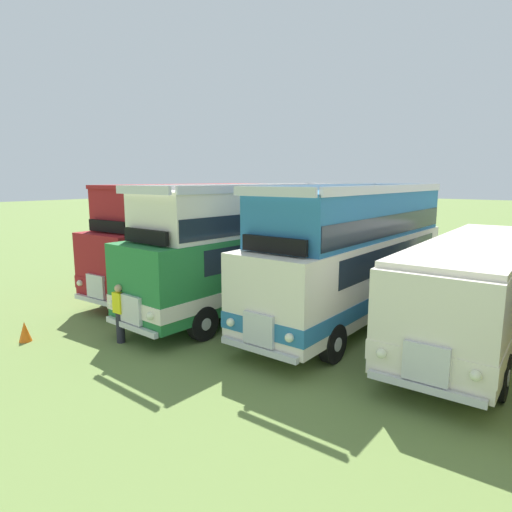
{
  "coord_description": "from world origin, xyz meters",
  "views": [
    {
      "loc": [
        -1.03,
        -13.23,
        4.69
      ],
      "look_at": [
        -11.62,
        0.23,
        1.7
      ],
      "focal_mm": 30.89,
      "sensor_mm": 36.0,
      "label": 1
    }
  ],
  "objects_px": {
    "bus_first_in_row": "(195,232)",
    "marshal_person": "(120,313)",
    "bus_third_in_row": "(354,251)",
    "bus_second_in_row": "(262,242)",
    "cone_near_end": "(25,332)",
    "bus_fourth_in_row": "(477,283)"
  },
  "relations": [
    {
      "from": "bus_first_in_row",
      "to": "bus_third_in_row",
      "type": "xyz_separation_m",
      "value": [
        7.3,
        0.17,
        -0.11
      ]
    },
    {
      "from": "cone_near_end",
      "to": "marshal_person",
      "type": "bearing_deg",
      "value": 36.56
    },
    {
      "from": "bus_fourth_in_row",
      "to": "bus_first_in_row",
      "type": "bearing_deg",
      "value": -176.69
    },
    {
      "from": "bus_first_in_row",
      "to": "bus_second_in_row",
      "type": "xyz_separation_m",
      "value": [
        3.66,
        -0.04,
        -0.1
      ]
    },
    {
      "from": "bus_second_in_row",
      "to": "bus_third_in_row",
      "type": "distance_m",
      "value": 3.65
    },
    {
      "from": "bus_second_in_row",
      "to": "bus_fourth_in_row",
      "type": "bearing_deg",
      "value": 5.27
    },
    {
      "from": "bus_first_in_row",
      "to": "bus_fourth_in_row",
      "type": "xyz_separation_m",
      "value": [
        10.94,
        0.63,
        -0.71
      ]
    },
    {
      "from": "bus_first_in_row",
      "to": "bus_fourth_in_row",
      "type": "height_order",
      "value": "bus_first_in_row"
    },
    {
      "from": "bus_third_in_row",
      "to": "bus_fourth_in_row",
      "type": "xyz_separation_m",
      "value": [
        3.64,
        0.46,
        -0.6
      ]
    },
    {
      "from": "bus_first_in_row",
      "to": "marshal_person",
      "type": "distance_m",
      "value": 6.72
    },
    {
      "from": "bus_fourth_in_row",
      "to": "cone_near_end",
      "type": "xyz_separation_m",
      "value": [
        -10.3,
        -8.16,
        -1.46
      ]
    },
    {
      "from": "bus_first_in_row",
      "to": "marshal_person",
      "type": "bearing_deg",
      "value": -63.46
    },
    {
      "from": "bus_fourth_in_row",
      "to": "cone_near_end",
      "type": "relative_size",
      "value": 17.33
    },
    {
      "from": "bus_first_in_row",
      "to": "bus_third_in_row",
      "type": "height_order",
      "value": "bus_third_in_row"
    },
    {
      "from": "bus_second_in_row",
      "to": "bus_third_in_row",
      "type": "relative_size",
      "value": 1.14
    },
    {
      "from": "bus_fourth_in_row",
      "to": "marshal_person",
      "type": "xyz_separation_m",
      "value": [
        -8.03,
        -6.47,
        -0.87
      ]
    },
    {
      "from": "bus_first_in_row",
      "to": "cone_near_end",
      "type": "relative_size",
      "value": 16.56
    },
    {
      "from": "bus_fourth_in_row",
      "to": "cone_near_end",
      "type": "distance_m",
      "value": 13.22
    },
    {
      "from": "bus_fourth_in_row",
      "to": "bus_third_in_row",
      "type": "bearing_deg",
      "value": -172.77
    },
    {
      "from": "bus_second_in_row",
      "to": "cone_near_end",
      "type": "distance_m",
      "value": 8.33
    },
    {
      "from": "bus_second_in_row",
      "to": "bus_third_in_row",
      "type": "bearing_deg",
      "value": 3.3
    },
    {
      "from": "cone_near_end",
      "to": "marshal_person",
      "type": "xyz_separation_m",
      "value": [
        2.28,
        1.69,
        0.59
      ]
    }
  ]
}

